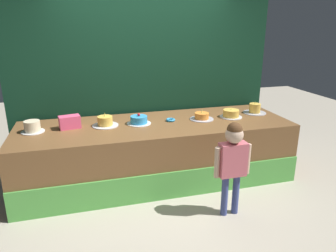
% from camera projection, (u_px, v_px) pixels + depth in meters
% --- Properties ---
extents(ground_plane, '(12.00, 12.00, 0.00)m').
position_uv_depth(ground_plane, '(168.00, 199.00, 3.85)').
color(ground_plane, '#BCB29E').
extents(stage_platform, '(3.59, 1.19, 0.79)m').
position_uv_depth(stage_platform, '(156.00, 151.00, 4.25)').
color(stage_platform, brown).
rests_on(stage_platform, ground_plane).
extents(curtain_backdrop, '(3.85, 0.08, 3.09)m').
position_uv_depth(curtain_backdrop, '(144.00, 60.00, 4.53)').
color(curtain_backdrop, '#113823').
rests_on(curtain_backdrop, ground_plane).
extents(child_figure, '(0.42, 0.19, 1.08)m').
position_uv_depth(child_figure, '(233.00, 157.00, 3.33)').
color(child_figure, '#3F4C8C').
rests_on(child_figure, ground_plane).
extents(pink_box, '(0.28, 0.19, 0.16)m').
position_uv_depth(pink_box, '(70.00, 122.00, 3.92)').
color(pink_box, '#F85582').
rests_on(pink_box, stage_platform).
extents(donut, '(0.13, 0.13, 0.03)m').
position_uv_depth(donut, '(171.00, 120.00, 4.23)').
color(donut, '#3399D8').
rests_on(donut, stage_platform).
extents(cake_far_left, '(0.27, 0.27, 0.14)m').
position_uv_depth(cake_far_left, '(32.00, 127.00, 3.79)').
color(cake_far_left, white).
rests_on(cake_far_left, stage_platform).
extents(cake_left, '(0.34, 0.34, 0.18)m').
position_uv_depth(cake_left, '(105.00, 122.00, 4.02)').
color(cake_left, silver).
rests_on(cake_left, stage_platform).
extents(cake_center_left, '(0.31, 0.31, 0.14)m').
position_uv_depth(cake_center_left, '(139.00, 120.00, 4.11)').
color(cake_center_left, white).
rests_on(cake_center_left, stage_platform).
extents(cake_center_right, '(0.33, 0.33, 0.14)m').
position_uv_depth(cake_center_right, '(202.00, 117.00, 4.30)').
color(cake_center_right, silver).
rests_on(cake_center_right, stage_platform).
extents(cake_right, '(0.31, 0.31, 0.15)m').
position_uv_depth(cake_right, '(231.00, 114.00, 4.40)').
color(cake_right, silver).
rests_on(cake_right, stage_platform).
extents(cake_far_right, '(0.34, 0.34, 0.18)m').
position_uv_depth(cake_far_right, '(255.00, 109.00, 4.60)').
color(cake_far_right, silver).
rests_on(cake_far_right, stage_platform).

